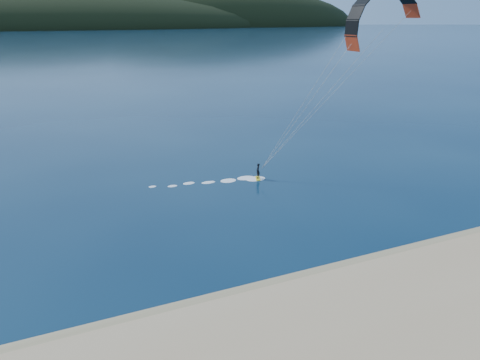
% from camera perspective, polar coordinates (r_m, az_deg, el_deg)
% --- Properties ---
extents(ground, '(1800.00, 1800.00, 0.00)m').
position_cam_1_polar(ground, '(22.35, 6.13, -21.36)').
color(ground, '#071D35').
rests_on(ground, ground).
extents(wet_sand, '(220.00, 2.50, 0.10)m').
position_cam_1_polar(wet_sand, '(25.45, 1.03, -15.17)').
color(wet_sand, '#968257').
rests_on(wet_sand, ground).
extents(headland, '(1200.00, 310.00, 140.00)m').
position_cam_1_polar(headland, '(759.82, -23.79, 17.63)').
color(headland, black).
rests_on(headland, ground).
extents(kitesurfer_near, '(25.39, 6.04, 17.92)m').
position_cam_1_polar(kitesurfer_near, '(43.33, 17.21, 17.42)').
color(kitesurfer_near, gold).
rests_on(kitesurfer_near, ground).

